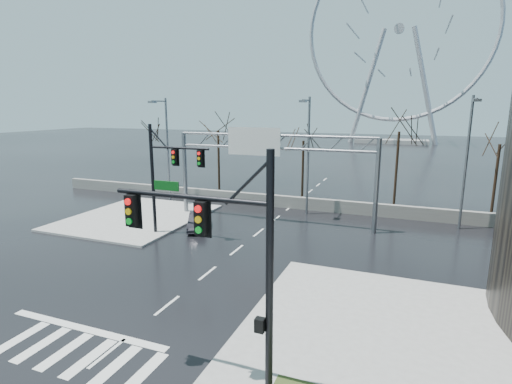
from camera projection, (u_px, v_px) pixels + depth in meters
The scene contains 17 objects.
ground at pixel (167, 305), 18.78m from camera, with size 260.00×260.00×0.00m, color black.
sidewalk_right_ext at pixel (393, 324), 17.02m from camera, with size 12.00×10.00×0.15m, color gray.
sidewalk_far at pixel (137, 217), 33.62m from camera, with size 10.00×12.00×0.15m, color gray.
barrier_wall at pixel (290, 202), 36.88m from camera, with size 52.00×0.50×1.10m, color slate.
signal_mast_near at pixel (228, 249), 12.25m from camera, with size 5.52×0.41×8.00m.
signal_mast_far at pixel (165, 170), 28.03m from camera, with size 4.72×0.41×8.00m.
sign_gantry at pixel (268, 158), 31.46m from camera, with size 16.36×0.40×7.60m.
streetlight_left at pixel (165, 142), 38.38m from camera, with size 0.50×2.55×10.00m.
streetlight_mid at pixel (307, 147), 33.38m from camera, with size 0.50×2.55×10.00m.
streetlight_right at pixel (468, 153), 29.10m from camera, with size 0.50×2.55×10.00m.
tree_far_left at pixel (150, 139), 45.90m from camera, with size 3.50×3.50×7.00m.
tree_left at pixel (218, 138), 42.15m from camera, with size 3.75×3.75×7.50m.
tree_center at pixel (303, 148), 40.01m from camera, with size 3.25×3.25×6.50m.
tree_right at pixel (399, 141), 35.68m from camera, with size 3.90×3.90×7.80m.
tree_far_right at pixel (499, 153), 33.44m from camera, with size 3.40×3.40×6.80m.
ferris_wheel at pixel (399, 37), 98.07m from camera, with size 45.00×6.00×50.91m.
car at pixel (198, 221), 30.44m from camera, with size 1.32×3.80×1.25m, color black.
Camera 1 is at (10.19, -14.54, 9.14)m, focal length 28.00 mm.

